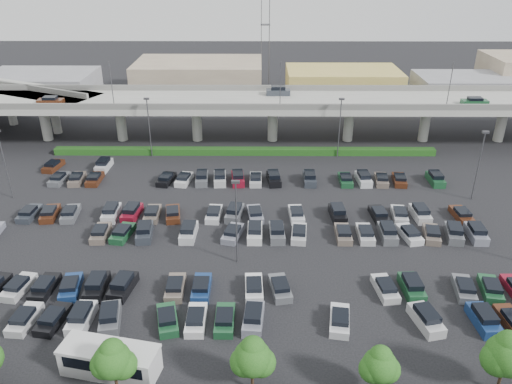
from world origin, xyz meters
TOP-DOWN VIEW (x-y plane):
  - ground at (0.00, 0.00)m, footprint 280.00×280.00m
  - overpass at (-0.21, 31.99)m, footprint 150.00×13.00m
  - hedge at (0.00, 25.00)m, footprint 66.00×1.60m
  - tree_row at (0.70, -26.53)m, footprint 65.07×3.66m
  - shuttle_bus at (-10.01, -24.60)m, footprint 8.72×4.50m
  - parked_cars at (-0.66, -3.18)m, footprint 62.98×41.66m
  - light_poles at (-4.13, 2.00)m, footprint 66.90×48.38m
  - distant_buildings at (12.38, 61.81)m, footprint 138.00×24.00m
  - comm_tower at (4.00, 74.00)m, footprint 2.40×2.40m

SIDE VIEW (x-z plane):
  - ground at x=0.00m, z-range 0.00..0.00m
  - hedge at x=0.00m, z-range 0.00..1.10m
  - parked_cars at x=-0.66m, z-range -0.21..1.46m
  - shuttle_bus at x=-10.01m, z-range 0.12..2.79m
  - tree_row at x=0.70m, z-range 0.55..6.49m
  - distant_buildings at x=12.38m, z-range -0.76..8.24m
  - light_poles at x=-4.13m, z-range 1.09..11.39m
  - overpass at x=-0.21m, z-range -0.93..14.87m
  - comm_tower at x=4.00m, z-range 0.61..30.61m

